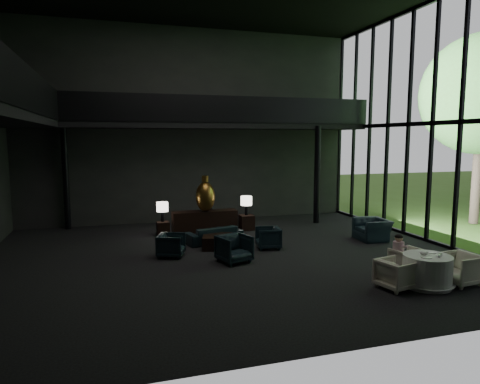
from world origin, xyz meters
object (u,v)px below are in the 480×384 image
object	(u,v)px
lounge_armchair_south	(234,246)
window_armchair	(372,225)
table_lamp_left	(162,208)
dining_chair_west	(396,273)
lounge_armchair_east	(268,237)
dining_chair_north	(408,261)
child	(399,246)
console	(205,221)
coffee_table	(218,242)
dining_chair_east	(460,266)
sofa	(214,233)
dining_table	(427,273)
bronze_urn	(205,196)
lounge_armchair_west	(171,244)
side_table_right	(247,222)
side_table_left	(163,229)
table_lamp_right	(246,202)

from	to	relation	value
lounge_armchair_south	window_armchair	bearing A→B (deg)	-5.09
table_lamp_left	dining_chair_west	distance (m)	8.58
lounge_armchair_east	dining_chair_north	world-z (taller)	dining_chair_north
child	console	bearing A→B (deg)	-60.14
lounge_armchair_south	coffee_table	xyz separation A→B (m)	(-0.08, 1.65, -0.26)
dining_chair_east	lounge_armchair_east	bearing A→B (deg)	-149.67
sofa	coffee_table	size ratio (longest dim) A/B	1.86
dining_chair_north	child	size ratio (longest dim) A/B	1.25
coffee_table	dining_table	bearing A→B (deg)	-51.31
sofa	dining_table	bearing A→B (deg)	111.38
table_lamp_left	sofa	world-z (taller)	table_lamp_left
lounge_armchair_east	child	world-z (taller)	child
dining_table	bronze_urn	bearing A→B (deg)	117.31
table_lamp_left	lounge_armchair_south	distance (m)	4.37
dining_chair_east	child	size ratio (longest dim) A/B	1.45
lounge_armchair_west	window_armchair	distance (m)	6.95
window_armchair	coffee_table	distance (m)	5.42
bronze_urn	lounge_armchair_east	xyz separation A→B (m)	(1.40, -2.94, -0.99)
lounge_armchair_south	child	world-z (taller)	child
dining_chair_north	dining_chair_west	size ratio (longest dim) A/B	0.99
side_table_right	dining_chair_east	bearing A→B (deg)	-67.54
side_table_right	console	bearing A→B (deg)	172.93
side_table_right	lounge_armchair_south	distance (m)	4.36
console	lounge_armchair_east	bearing A→B (deg)	-65.52
lounge_armchair_east	dining_chair_west	size ratio (longest dim) A/B	0.95
console	sofa	xyz separation A→B (m)	(-0.08, -1.82, -0.05)
bronze_urn	sofa	bearing A→B (deg)	-92.60
child	dining_table	bearing A→B (deg)	93.82
sofa	table_lamp_left	bearing A→B (deg)	-60.20
side_table_left	table_lamp_right	distance (m)	3.31
table_lamp_left	side_table_right	bearing A→B (deg)	-0.41
dining_chair_north	dining_chair_east	size ratio (longest dim) A/B	0.86
dining_chair_north	dining_chair_west	world-z (taller)	dining_chair_west
dining_table	child	world-z (taller)	child
console	bronze_urn	bearing A→B (deg)	-90.00
lounge_armchair_west	coffee_table	xyz separation A→B (m)	(1.56, 0.58, -0.16)
console	dining_chair_north	distance (m)	7.71
side_table_left	window_armchair	size ratio (longest dim) A/B	0.42
lounge_armchair_east	dining_chair_east	xyz separation A→B (m)	(3.25, -4.50, 0.08)
coffee_table	table_lamp_right	bearing A→B (deg)	54.40
table_lamp_left	window_armchair	size ratio (longest dim) A/B	0.60
window_armchair	dining_chair_east	size ratio (longest dim) A/B	1.34
table_lamp_left	table_lamp_right	distance (m)	3.20
side_table_left	dining_table	size ratio (longest dim) A/B	0.39
side_table_left	side_table_right	world-z (taller)	side_table_right
lounge_armchair_south	window_armchair	distance (m)	5.44
side_table_left	dining_table	bearing A→B (deg)	-53.31
bronze_urn	table_lamp_left	xyz separation A→B (m)	(-1.60, -0.03, -0.35)
coffee_table	side_table_left	bearing A→B (deg)	122.14
side_table_left	sofa	world-z (taller)	sofa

